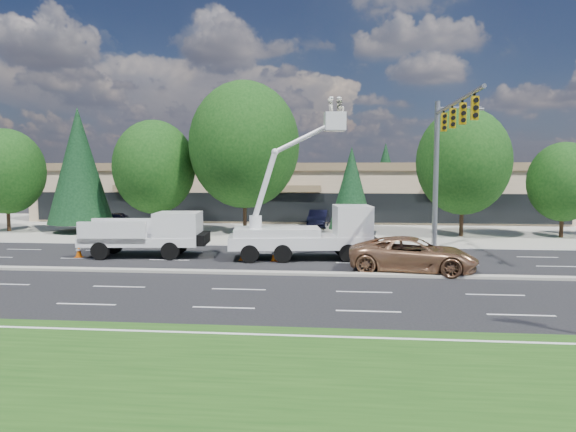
# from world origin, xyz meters

# --- Properties ---
(ground) EXTENTS (140.00, 140.00, 0.00)m
(ground) POSITION_xyz_m (0.00, 0.00, 0.00)
(ground) COLOR black
(ground) RESTS_ON ground
(concrete_apron) EXTENTS (140.00, 22.00, 0.01)m
(concrete_apron) POSITION_xyz_m (0.00, 20.00, 0.01)
(concrete_apron) COLOR #9C9A8E
(concrete_apron) RESTS_ON ground
(grass_verge) EXTENTS (140.00, 10.00, 0.01)m
(grass_verge) POSITION_xyz_m (0.00, -13.00, 0.01)
(grass_verge) COLOR #1A4213
(grass_verge) RESTS_ON ground
(road_median) EXTENTS (120.00, 0.55, 0.12)m
(road_median) POSITION_xyz_m (0.00, 0.00, 0.06)
(road_median) COLOR #9C9A8E
(road_median) RESTS_ON ground
(strip_mall) EXTENTS (50.40, 15.40, 5.50)m
(strip_mall) POSITION_xyz_m (0.00, 29.97, 2.83)
(strip_mall) COLOR tan
(strip_mall) RESTS_ON ground
(tree_front_a) EXTENTS (5.83, 5.83, 8.09)m
(tree_front_a) POSITION_xyz_m (-22.00, 15.00, 4.74)
(tree_front_a) COLOR #332114
(tree_front_a) RESTS_ON ground
(tree_front_b) EXTENTS (4.90, 4.90, 9.67)m
(tree_front_b) POSITION_xyz_m (-16.00, 15.00, 5.19)
(tree_front_b) COLOR #332114
(tree_front_b) RESTS_ON ground
(tree_front_c) EXTENTS (6.23, 6.23, 8.65)m
(tree_front_c) POSITION_xyz_m (-10.00, 15.00, 5.06)
(tree_front_c) COLOR #332114
(tree_front_c) RESTS_ON ground
(tree_front_d) EXTENTS (8.26, 8.26, 11.47)m
(tree_front_d) POSITION_xyz_m (-3.00, 15.00, 6.71)
(tree_front_d) COLOR #332114
(tree_front_d) RESTS_ON ground
(tree_front_e) EXTENTS (3.33, 3.33, 6.55)m
(tree_front_e) POSITION_xyz_m (5.00, 15.00, 3.51)
(tree_front_e) COLOR #332114
(tree_front_e) RESTS_ON ground
(tree_front_f) EXTENTS (6.71, 6.71, 9.30)m
(tree_front_f) POSITION_xyz_m (13.00, 15.00, 5.45)
(tree_front_f) COLOR #332114
(tree_front_f) RESTS_ON ground
(tree_front_g) EXTENTS (4.92, 4.92, 6.83)m
(tree_front_g) POSITION_xyz_m (20.00, 15.00, 3.99)
(tree_front_g) COLOR #332114
(tree_front_g) RESTS_ON ground
(tree_back_a) EXTENTS (3.98, 3.98, 7.84)m
(tree_back_a) POSITION_xyz_m (-18.00, 42.00, 4.21)
(tree_back_a) COLOR #332114
(tree_back_a) RESTS_ON ground
(tree_back_b) EXTENTS (5.45, 5.45, 10.75)m
(tree_back_b) POSITION_xyz_m (-4.00, 42.00, 5.76)
(tree_back_b) COLOR #332114
(tree_back_b) RESTS_ON ground
(tree_back_c) EXTENTS (4.19, 4.19, 8.27)m
(tree_back_c) POSITION_xyz_m (10.00, 42.00, 4.43)
(tree_back_c) COLOR #332114
(tree_back_c) RESTS_ON ground
(tree_back_d) EXTENTS (4.87, 4.87, 9.61)m
(tree_back_d) POSITION_xyz_m (22.00, 42.00, 5.15)
(tree_back_d) COLOR #332114
(tree_back_d) RESTS_ON ground
(signal_mast) EXTENTS (2.76, 10.16, 9.00)m
(signal_mast) POSITION_xyz_m (10.03, 7.04, 6.06)
(signal_mast) COLOR gray
(signal_mast) RESTS_ON ground
(utility_pickup) EXTENTS (6.65, 2.99, 2.48)m
(utility_pickup) POSITION_xyz_m (-6.40, 4.24, 1.02)
(utility_pickup) COLOR silver
(utility_pickup) RESTS_ON ground
(bucket_truck) EXTENTS (7.86, 3.32, 8.69)m
(bucket_truck) POSITION_xyz_m (2.60, 4.29, 1.86)
(bucket_truck) COLOR silver
(bucket_truck) RESTS_ON ground
(traffic_cone_a) EXTENTS (0.40, 0.40, 0.70)m
(traffic_cone_a) POSITION_xyz_m (-10.27, 3.61, 0.34)
(traffic_cone_a) COLOR #F26207
(traffic_cone_a) RESTS_ON ground
(traffic_cone_b) EXTENTS (0.40, 0.40, 0.70)m
(traffic_cone_b) POSITION_xyz_m (-1.07, 3.56, 0.34)
(traffic_cone_b) COLOR #F26207
(traffic_cone_b) RESTS_ON ground
(traffic_cone_c) EXTENTS (0.40, 0.40, 0.70)m
(traffic_cone_c) POSITION_xyz_m (0.66, 3.39, 0.34)
(traffic_cone_c) COLOR #F26207
(traffic_cone_c) RESTS_ON ground
(minivan) EXTENTS (6.29, 3.67, 1.65)m
(minivan) POSITION_xyz_m (7.52, 1.23, 0.82)
(minivan) COLOR #976949
(minivan) RESTS_ON ground
(parked_car_west) EXTENTS (2.23, 4.18, 1.35)m
(parked_car_west) POSITION_xyz_m (-14.35, 17.57, 0.68)
(parked_car_west) COLOR black
(parked_car_west) RESTS_ON ground
(parked_car_east) EXTENTS (1.79, 4.50, 1.46)m
(parked_car_east) POSITION_xyz_m (2.38, 20.25, 0.73)
(parked_car_east) COLOR black
(parked_car_east) RESTS_ON ground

